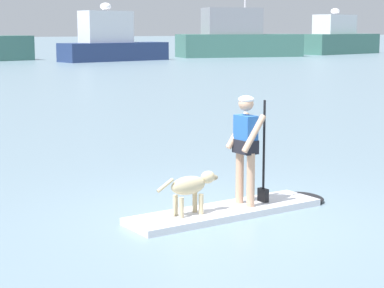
# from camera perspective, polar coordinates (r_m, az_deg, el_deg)

# --- Properties ---
(ground_plane) EXTENTS (400.00, 400.00, 0.00)m
(ground_plane) POSITION_cam_1_polar(r_m,az_deg,el_deg) (10.29, 2.71, -5.75)
(ground_plane) COLOR slate
(paddleboard) EXTENTS (3.39, 1.05, 0.10)m
(paddleboard) POSITION_cam_1_polar(r_m,az_deg,el_deg) (10.41, 3.71, -5.29)
(paddleboard) COLOR silver
(paddleboard) RESTS_ON ground_plane
(person_paddler) EXTENTS (0.63, 0.51, 1.62)m
(person_paddler) POSITION_cam_1_polar(r_m,az_deg,el_deg) (10.30, 4.42, 0.14)
(person_paddler) COLOR tan
(person_paddler) RESTS_ON paddleboard
(dog) EXTENTS (1.02, 0.27, 0.59)m
(dog) POSITION_cam_1_polar(r_m,az_deg,el_deg) (9.84, -0.07, -3.47)
(dog) COLOR #CCB78C
(dog) RESTS_ON paddleboard
(moored_boat_center) EXTENTS (9.61, 4.17, 4.68)m
(moored_boat_center) POSITION_cam_1_polar(r_m,az_deg,el_deg) (58.35, -6.55, 8.17)
(moored_boat_center) COLOR navy
(moored_boat_center) RESTS_ON ground_plane
(moored_boat_far_port) EXTENTS (12.02, 5.78, 9.95)m
(moored_boat_far_port) POSITION_cam_1_polar(r_m,az_deg,el_deg) (66.40, 3.69, 8.51)
(moored_boat_far_port) COLOR #3F7266
(moored_boat_far_port) RESTS_ON ground_plane
(moored_boat_starboard) EXTENTS (10.22, 5.17, 4.66)m
(moored_boat_starboard) POSITION_cam_1_polar(r_m,az_deg,el_deg) (75.48, 11.76, 8.32)
(moored_boat_starboard) COLOR #3F7266
(moored_boat_starboard) RESTS_ON ground_plane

